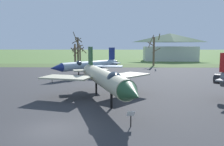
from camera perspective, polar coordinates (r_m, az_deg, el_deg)
name	(u,v)px	position (r m, az deg, el deg)	size (l,w,h in m)	color
ground_plane	(51,131)	(16.63, -14.34, -13.23)	(600.00, 600.00, 0.00)	#4C6B33
asphalt_apron	(85,87)	(32.55, -6.48, -3.25)	(97.40, 55.75, 0.05)	#333335
grass_verge_strip	(101,65)	(66.03, -2.58, 1.81)	(157.40, 12.00, 0.06)	#455A2D
jet_fighter_front_left	(104,78)	(23.36, -1.93, -1.20)	(11.97, 16.95, 5.43)	#B7B293
info_placard_front_left	(131,117)	(16.58, 4.53, -10.48)	(0.59, 0.36, 1.14)	black
jet_fighter_rear_left	(89,65)	(42.40, -5.62, 1.93)	(11.73, 12.88, 5.17)	#8EA3B2
info_placard_rear_left	(52,79)	(36.85, -14.16, -1.36)	(0.62, 0.31, 0.93)	black
bare_tree_left_of_center	(75,53)	(68.91, -8.81, 4.75)	(2.53, 2.61, 7.57)	brown
bare_tree_center	(78,49)	(69.69, -8.15, 5.67)	(3.72, 3.37, 9.49)	#42382D
bare_tree_right_of_center	(80,53)	(65.77, -7.71, 4.83)	(3.51, 3.42, 6.20)	brown
bare_tree_far_right	(154,49)	(66.26, 9.99, 5.58)	(3.66, 3.66, 8.69)	brown
visitor_building	(170,47)	(89.33, 13.68, 6.01)	(19.75, 10.75, 9.91)	beige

